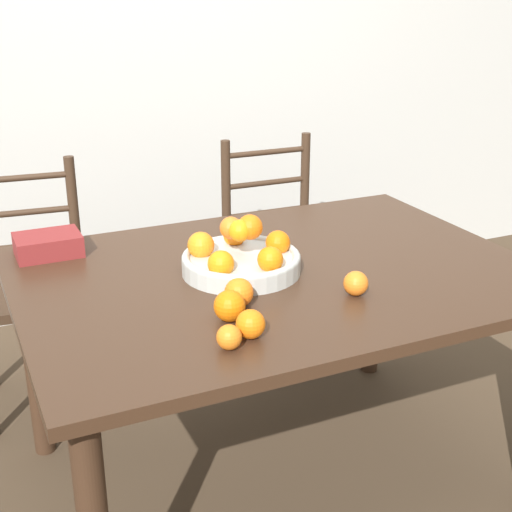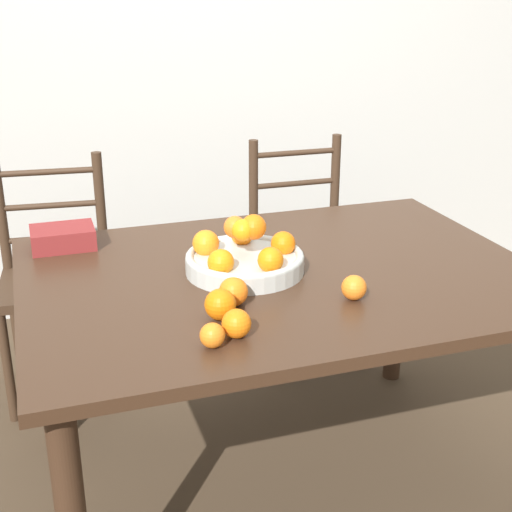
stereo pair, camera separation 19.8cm
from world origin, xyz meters
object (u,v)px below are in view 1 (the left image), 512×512
orange_loose_3 (250,324)px  orange_loose_2 (239,293)px  orange_loose_0 (229,337)px  fruit_bowl (241,257)px  orange_loose_1 (230,306)px  chair_left (32,292)px  book_stack (48,245)px  chair_right (279,251)px  orange_loose_4 (356,283)px

orange_loose_3 → orange_loose_2: bearing=75.6°
orange_loose_0 → fruit_bowl: bearing=63.3°
fruit_bowl → orange_loose_2: (-0.10, -0.21, -0.01)m
orange_loose_0 → orange_loose_1: orange_loose_1 is taller
orange_loose_0 → orange_loose_2: bearing=61.2°
orange_loose_0 → chair_left: chair_left is taller
orange_loose_0 → book_stack: book_stack is taller
orange_loose_0 → orange_loose_3: 0.07m
orange_loose_0 → chair_right: 1.46m
orange_loose_2 → book_stack: 0.71m
orange_loose_3 → orange_loose_0: bearing=-156.2°
fruit_bowl → orange_loose_0: (-0.21, -0.42, -0.02)m
orange_loose_0 → orange_loose_4: size_ratio=0.88×
orange_loose_3 → book_stack: 0.85m
orange_loose_1 → chair_right: chair_right is taller
orange_loose_2 → chair_right: size_ratio=0.08×
orange_loose_1 → orange_loose_3: bearing=-84.6°
chair_left → chair_right: size_ratio=1.00×
fruit_bowl → book_stack: size_ratio=1.76×
orange_loose_4 → book_stack: 0.97m
fruit_bowl → orange_loose_3: (-0.14, -0.39, -0.01)m
fruit_bowl → chair_right: size_ratio=0.38×
chair_left → book_stack: chair_left is taller
orange_loose_2 → orange_loose_4: bearing=-11.7°
orange_loose_4 → book_stack: size_ratio=0.34×
orange_loose_0 → chair_left: (-0.31, 1.22, -0.32)m
orange_loose_2 → chair_left: bearing=112.5°
orange_loose_1 → orange_loose_4: (0.37, 0.00, -0.01)m
orange_loose_2 → orange_loose_4: (0.32, -0.07, -0.00)m
orange_loose_0 → chair_left: 1.30m
orange_loose_1 → chair_left: bearing=108.6°
chair_right → book_stack: 1.15m
fruit_bowl → orange_loose_3: fruit_bowl is taller
orange_loose_1 → book_stack: 0.75m
fruit_bowl → orange_loose_4: fruit_bowl is taller
chair_right → fruit_bowl: bearing=-122.3°
chair_left → book_stack: size_ratio=4.66×
orange_loose_1 → orange_loose_3: orange_loose_1 is taller
chair_left → fruit_bowl: bearing=-51.6°
fruit_bowl → chair_right: (0.52, 0.80, -0.34)m
orange_loose_2 → orange_loose_4: 0.33m
orange_loose_4 → fruit_bowl: bearing=128.5°
fruit_bowl → book_stack: fruit_bowl is taller
fruit_bowl → orange_loose_1: fruit_bowl is taller
fruit_bowl → chair_left: (-0.52, 0.80, -0.34)m
orange_loose_1 → chair_right: (0.68, 1.08, -0.33)m
book_stack → fruit_bowl: bearing=-37.7°
orange_loose_1 → orange_loose_3: 0.11m
orange_loose_0 → orange_loose_4: bearing=17.9°
orange_loose_0 → orange_loose_3: bearing=23.8°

